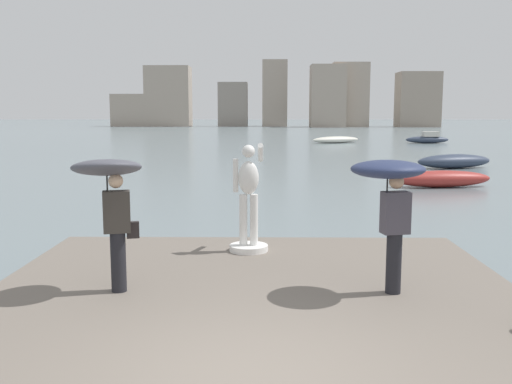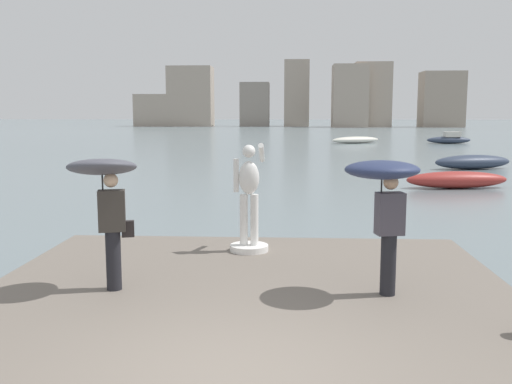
{
  "view_description": "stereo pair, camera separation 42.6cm",
  "coord_description": "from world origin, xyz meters",
  "px_view_note": "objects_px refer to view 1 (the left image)",
  "views": [
    {
      "loc": [
        0.14,
        -5.34,
        3.0
      ],
      "look_at": [
        0.0,
        5.02,
        1.55
      ],
      "focal_mm": 40.25,
      "sensor_mm": 36.0,
      "label": 1
    },
    {
      "loc": [
        0.56,
        -5.33,
        3.0
      ],
      "look_at": [
        0.0,
        5.02,
        1.55
      ],
      "focal_mm": 40.25,
      "sensor_mm": 36.0,
      "label": 2
    }
  ],
  "objects_px": {
    "statue_white_figure": "(249,207)",
    "boat_rightward": "(336,140)",
    "onlooker_right": "(390,186)",
    "onlooker_left": "(110,188)",
    "boat_leftward": "(441,179)",
    "boat_mid": "(454,161)",
    "boat_far": "(428,139)"
  },
  "relations": [
    {
      "from": "statue_white_figure",
      "to": "onlooker_right",
      "type": "height_order",
      "value": "statue_white_figure"
    },
    {
      "from": "boat_rightward",
      "to": "statue_white_figure",
      "type": "bearing_deg",
      "value": -99.12
    },
    {
      "from": "onlooker_right",
      "to": "statue_white_figure",
      "type": "bearing_deg",
      "value": 129.42
    },
    {
      "from": "boat_mid",
      "to": "boat_far",
      "type": "distance_m",
      "value": 25.72
    },
    {
      "from": "statue_white_figure",
      "to": "onlooker_left",
      "type": "distance_m",
      "value": 3.21
    },
    {
      "from": "boat_leftward",
      "to": "boat_rightward",
      "type": "bearing_deg",
      "value": 90.19
    },
    {
      "from": "onlooker_right",
      "to": "boat_mid",
      "type": "xyz_separation_m",
      "value": [
        8.48,
        22.87,
        -1.58
      ]
    },
    {
      "from": "boat_leftward",
      "to": "statue_white_figure",
      "type": "bearing_deg",
      "value": -120.88
    },
    {
      "from": "onlooker_left",
      "to": "boat_far",
      "type": "relative_size",
      "value": 0.48
    },
    {
      "from": "statue_white_figure",
      "to": "boat_far",
      "type": "bearing_deg",
      "value": 70.37
    },
    {
      "from": "onlooker_left",
      "to": "boat_leftward",
      "type": "height_order",
      "value": "onlooker_left"
    },
    {
      "from": "boat_mid",
      "to": "boat_leftward",
      "type": "relative_size",
      "value": 1.08
    },
    {
      "from": "boat_mid",
      "to": "boat_rightward",
      "type": "relative_size",
      "value": 0.87
    },
    {
      "from": "boat_mid",
      "to": "boat_rightward",
      "type": "bearing_deg",
      "value": 97.23
    },
    {
      "from": "boat_leftward",
      "to": "boat_mid",
      "type": "bearing_deg",
      "value": 68.58
    },
    {
      "from": "onlooker_right",
      "to": "boat_rightward",
      "type": "relative_size",
      "value": 0.37
    },
    {
      "from": "boat_far",
      "to": "onlooker_right",
      "type": "bearing_deg",
      "value": -106.43
    },
    {
      "from": "statue_white_figure",
      "to": "boat_leftward",
      "type": "bearing_deg",
      "value": 59.12
    },
    {
      "from": "onlooker_left",
      "to": "boat_rightward",
      "type": "xyz_separation_m",
      "value": [
        9.24,
        48.18,
        -1.59
      ]
    },
    {
      "from": "onlooker_left",
      "to": "boat_leftward",
      "type": "xyz_separation_m",
      "value": [
        9.35,
        14.93,
        -1.58
      ]
    },
    {
      "from": "onlooker_right",
      "to": "boat_rightward",
      "type": "bearing_deg",
      "value": 83.76
    },
    {
      "from": "boat_rightward",
      "to": "boat_leftward",
      "type": "bearing_deg",
      "value": -89.81
    },
    {
      "from": "onlooker_right",
      "to": "boat_rightward",
      "type": "height_order",
      "value": "onlooker_right"
    },
    {
      "from": "onlooker_left",
      "to": "boat_far",
      "type": "xyz_separation_m",
      "value": [
        18.12,
        47.94,
        -1.49
      ]
    },
    {
      "from": "onlooker_left",
      "to": "boat_rightward",
      "type": "bearing_deg",
      "value": 79.14
    },
    {
      "from": "statue_white_figure",
      "to": "onlooker_left",
      "type": "height_order",
      "value": "statue_white_figure"
    },
    {
      "from": "boat_mid",
      "to": "onlooker_right",
      "type": "bearing_deg",
      "value": -110.35
    },
    {
      "from": "statue_white_figure",
      "to": "boat_leftward",
      "type": "height_order",
      "value": "statue_white_figure"
    },
    {
      "from": "boat_mid",
      "to": "boat_far",
      "type": "relative_size",
      "value": 1.09
    },
    {
      "from": "onlooker_left",
      "to": "boat_leftward",
      "type": "bearing_deg",
      "value": 57.94
    },
    {
      "from": "boat_rightward",
      "to": "onlooker_left",
      "type": "bearing_deg",
      "value": -100.86
    },
    {
      "from": "statue_white_figure",
      "to": "boat_rightward",
      "type": "height_order",
      "value": "statue_white_figure"
    }
  ]
}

